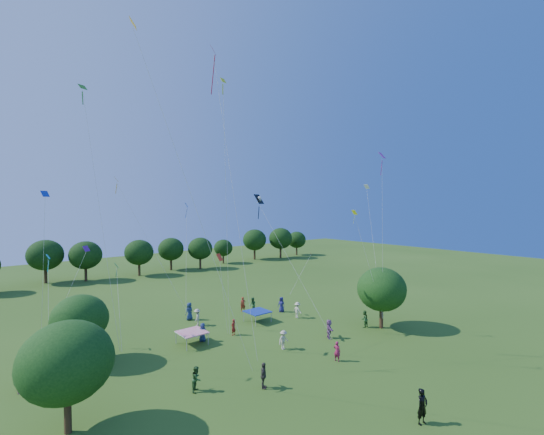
{
  "coord_description": "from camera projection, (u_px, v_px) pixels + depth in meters",
  "views": [
    {
      "loc": [
        -17.64,
        -7.08,
        11.96
      ],
      "look_at": [
        0.0,
        14.0,
        11.0
      ],
      "focal_mm": 24.0,
      "sensor_mm": 36.0,
      "label": 1
    }
  ],
  "objects": [
    {
      "name": "near_tree_west",
      "position": [
        67.0,
        362.0,
        18.91
      ],
      "size": [
        4.68,
        4.68,
        5.89
      ],
      "color": "#422B19",
      "rests_on": "ground"
    },
    {
      "name": "near_tree_north",
      "position": [
        80.0,
        319.0,
        27.28
      ],
      "size": [
        4.09,
        4.09,
        5.2
      ],
      "color": "#422B19",
      "rests_on": "ground"
    },
    {
      "name": "near_tree_east",
      "position": [
        382.0,
        289.0,
        35.15
      ],
      "size": [
        4.66,
        4.66,
        5.89
      ],
      "color": "#422B19",
      "rests_on": "ground"
    },
    {
      "name": "treeline",
      "position": [
        99.0,
        254.0,
        58.39
      ],
      "size": [
        88.01,
        8.77,
        6.77
      ],
      "color": "#422B19",
      "rests_on": "ground"
    },
    {
      "name": "tent_red_stripe",
      "position": [
        192.0,
        332.0,
        31.1
      ],
      "size": [
        2.2,
        2.2,
        1.1
      ],
      "color": "red",
      "rests_on": "ground"
    },
    {
      "name": "tent_blue",
      "position": [
        257.0,
        312.0,
        37.12
      ],
      "size": [
        2.2,
        2.2,
        1.1
      ],
      "color": "navy",
      "rests_on": "ground"
    },
    {
      "name": "man_in_black",
      "position": [
        422.0,
        406.0,
        19.8
      ],
      "size": [
        0.77,
        0.55,
        1.92
      ],
      "primitive_type": "imported",
      "rotation": [
        0.0,
        0.0,
        -0.13
      ],
      "color": "black",
      "rests_on": "ground"
    },
    {
      "name": "crowd_person_0",
      "position": [
        281.0,
        304.0,
        40.51
      ],
      "size": [
        0.72,
        0.93,
        1.67
      ],
      "primitive_type": "imported",
      "rotation": [
        0.0,
        0.0,
        5.1
      ],
      "color": "navy",
      "rests_on": "ground"
    },
    {
      "name": "crowd_person_1",
      "position": [
        233.0,
        327.0,
        33.3
      ],
      "size": [
        0.64,
        0.51,
        1.49
      ],
      "primitive_type": "imported",
      "rotation": [
        0.0,
        0.0,
        3.46
      ],
      "color": "maroon",
      "rests_on": "ground"
    },
    {
      "name": "crowd_person_2",
      "position": [
        253.0,
        305.0,
        40.35
      ],
      "size": [
        0.7,
        0.91,
        1.64
      ],
      "primitive_type": "imported",
      "rotation": [
        0.0,
        0.0,
        4.34
      ],
      "color": "#245429",
      "rests_on": "ground"
    },
    {
      "name": "crowd_person_3",
      "position": [
        297.0,
        310.0,
        38.34
      ],
      "size": [
        0.51,
        1.11,
        1.68
      ],
      "primitive_type": "imported",
      "rotation": [
        0.0,
        0.0,
        1.59
      ],
      "color": "beige",
      "rests_on": "ground"
    },
    {
      "name": "crowd_person_4",
      "position": [
        96.0,
        358.0,
        26.02
      ],
      "size": [
        1.1,
        1.2,
        1.92
      ],
      "primitive_type": "imported",
      "rotation": [
        0.0,
        0.0,
        4.04
      ],
      "color": "#3D3531",
      "rests_on": "ground"
    },
    {
      "name": "crowd_person_5",
      "position": [
        329.0,
        329.0,
        32.51
      ],
      "size": [
        1.4,
        1.59,
        1.69
      ],
      "primitive_type": "imported",
      "rotation": [
        0.0,
        0.0,
        0.92
      ],
      "color": "#884F88",
      "rests_on": "ground"
    },
    {
      "name": "crowd_person_6",
      "position": [
        189.0,
        311.0,
        37.71
      ],
      "size": [
        0.99,
        0.7,
        1.81
      ],
      "primitive_type": "imported",
      "rotation": [
        0.0,
        0.0,
        3.41
      ],
      "color": "navy",
      "rests_on": "ground"
    },
    {
      "name": "crowd_person_7",
      "position": [
        337.0,
        351.0,
        27.77
      ],
      "size": [
        0.49,
        0.64,
        1.53
      ],
      "primitive_type": "imported",
      "rotation": [
        0.0,
        0.0,
        1.8
      ],
      "color": "maroon",
      "rests_on": "ground"
    },
    {
      "name": "crowd_person_8",
      "position": [
        364.0,
        319.0,
        35.42
      ],
      "size": [
        0.83,
        0.47,
        1.65
      ],
      "primitive_type": "imported",
      "rotation": [
        0.0,
        0.0,
        3.18
      ],
      "color": "#2D5C27",
      "rests_on": "ground"
    },
    {
      "name": "crowd_person_9",
      "position": [
        197.0,
        317.0,
        35.96
      ],
      "size": [
        1.09,
        1.12,
        1.65
      ],
      "primitive_type": "imported",
      "rotation": [
        0.0,
        0.0,
        3.97
      ],
      "color": "#B7AC93",
      "rests_on": "ground"
    },
    {
      "name": "crowd_person_10",
      "position": [
        263.0,
        376.0,
        23.63
      ],
      "size": [
        1.04,
        1.01,
        1.69
      ],
      "primitive_type": "imported",
      "rotation": [
        0.0,
        0.0,
        0.75
      ],
      "color": "#3C3730",
      "rests_on": "ground"
    },
    {
      "name": "crowd_person_11",
      "position": [
        20.0,
        379.0,
        23.14
      ],
      "size": [
        0.6,
        1.63,
        1.74
      ],
      "primitive_type": "imported",
      "rotation": [
        0.0,
        0.0,
        1.58
      ],
      "color": "#9F5C7F",
      "rests_on": "ground"
    },
    {
      "name": "crowd_person_12",
      "position": [
        203.0,
        332.0,
        31.8
      ],
      "size": [
        0.83,
        0.88,
        1.6
      ],
      "primitive_type": "imported",
      "rotation": [
        0.0,
        0.0,
        2.24
      ],
      "color": "navy",
      "rests_on": "ground"
    },
    {
      "name": "crowd_person_13",
      "position": [
        243.0,
        304.0,
        40.63
      ],
      "size": [
        0.71,
        0.58,
        1.64
      ],
      "primitive_type": "imported",
      "rotation": [
        0.0,
        0.0,
        5.92
      ],
      "color": "maroon",
      "rests_on": "ground"
    },
    {
      "name": "crowd_person_14",
      "position": [
        197.0,
        379.0,
        23.31
      ],
      "size": [
        0.86,
        0.86,
        1.59
      ],
      "primitive_type": "imported",
      "rotation": [
        0.0,
        0.0,
        0.78
      ],
      "color": "#244C20",
      "rests_on": "ground"
    },
    {
      "name": "crowd_person_15",
      "position": [
        283.0,
        340.0,
        30.02
      ],
      "size": [
        1.06,
        0.54,
        1.57
      ],
      "primitive_type": "imported",
      "rotation": [
        0.0,
        0.0,
        0.08
      ],
      "color": "#B9AF94",
      "rests_on": "ground"
    },
    {
      "name": "pirate_kite",
      "position": [
        261.0,
        202.0,
        33.32
      ],
      "size": [
        2.07,
        8.09,
        11.63
      ],
      "color": "black"
    },
    {
      "name": "red_high_kite",
      "position": [
        221.0,
        107.0,
        27.93
      ],
      "size": [
        0.72,
        6.2,
        23.16
      ],
      "color": "red"
    },
    {
      "name": "small_kite_0",
      "position": [
        307.0,
        262.0,
        45.14
      ],
      "size": [
        4.02,
        0.46,
        4.67
      ],
      "color": "red"
    },
    {
      "name": "small_kite_1",
      "position": [
        169.0,
        129.0,
        19.87
      ],
      "size": [
        7.34,
        1.08,
        20.25
      ],
      "color": "#FFB80D"
    },
    {
      "name": "small_kite_2",
      "position": [
        359.0,
        232.0,
        33.16
      ],
      "size": [
        2.94,
        1.78,
        10.2
      ],
      "color": "#D4DD13"
    },
    {
      "name": "small_kite_3",
      "position": [
        117.0,
        276.0,
        29.65
      ],
      "size": [
        1.26,
        4.75,
        5.86
      ],
      "color": "#15772C"
    },
    {
      "name": "small_kite_4",
      "position": [
        44.0,
        230.0,
        25.07
      ],
      "size": [
        0.6,
        1.46,
        11.63
      ],
      "color": "#1230B9"
    },
    {
      "name": "small_kite_5",
      "position": [
        80.0,
        264.0,
        29.17
      ],
      "size": [
        3.88,
        2.74,
        7.3
      ],
      "color": "#5F1688"
    },
    {
      "name": "small_kite_6",
      "position": [
        370.0,
        211.0,
        38.15
      ],
      "size": [
        3.7,
        4.66,
        12.86
      ],
      "color": "silver"
    },
    {
      "name": "small_kite_7",
      "position": [
        48.0,
        271.0,
        29.5
      ],
      "size": [
        0.93,
        4.71,
        6.58
      ],
      "color": "#0CB2C2"
    },
    {
      "name": "small_kite_8",
      "position": [
        220.0,
        265.0,
        29.17
      ],
      "size": [
        1.3,
        0.63,
        6.75
      ],
      "color": "red"
    },
    {
      "name": "small_kite_9",
      "position": [
        128.0,
        203.0,
        34.48
      ],
      "size": [
        5.79,
        3.98,
        13.33
      ],
      "color": "#FFAE0D"
    },
    {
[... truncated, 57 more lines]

